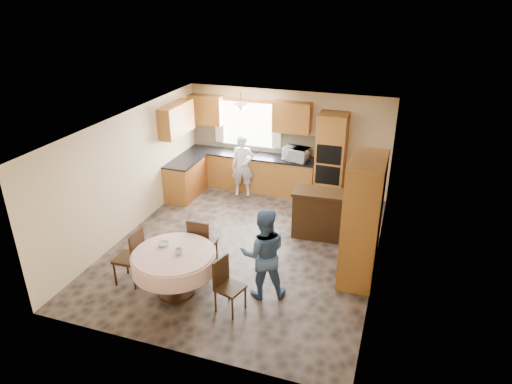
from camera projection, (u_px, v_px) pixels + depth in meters
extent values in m
cube|color=brown|center=(246.00, 246.00, 9.08)|extent=(5.00, 6.00, 0.01)
cube|color=white|center=(244.00, 124.00, 8.04)|extent=(5.00, 6.00, 0.01)
cube|color=#D5B888|center=(287.00, 141.00, 11.15)|extent=(5.00, 0.02, 2.50)
cube|color=#D5B888|center=(167.00, 278.00, 5.98)|extent=(5.00, 0.02, 2.50)
cube|color=#D5B888|center=(130.00, 173.00, 9.29)|extent=(0.02, 6.00, 2.50)
cube|color=#D5B888|center=(382.00, 208.00, 7.83)|extent=(0.02, 6.00, 2.50)
cube|color=white|center=(248.00, 124.00, 11.27)|extent=(1.40, 0.03, 1.10)
cube|color=white|center=(219.00, 120.00, 11.43)|extent=(0.22, 0.02, 1.15)
cube|color=white|center=(277.00, 125.00, 10.99)|extent=(0.22, 0.02, 1.15)
cube|color=#BB8032|center=(250.00, 172.00, 11.47)|extent=(3.30, 0.60, 0.88)
cube|color=black|center=(250.00, 155.00, 11.28)|extent=(3.30, 0.64, 0.04)
cube|color=#BB8032|center=(186.00, 179.00, 11.09)|extent=(0.60, 1.20, 0.88)
cube|color=black|center=(184.00, 161.00, 10.90)|extent=(0.64, 1.20, 0.04)
cube|color=#C0B287|center=(254.00, 141.00, 11.41)|extent=(3.30, 0.02, 0.55)
cube|color=#AF682B|center=(206.00, 110.00, 11.33)|extent=(0.85, 0.33, 0.72)
cube|color=#AF682B|center=(292.00, 117.00, 10.69)|extent=(0.90, 0.33, 0.72)
cube|color=#AF682B|center=(176.00, 119.00, 10.52)|extent=(0.33, 1.20, 0.72)
cube|color=#BB8032|center=(331.00, 158.00, 10.62)|extent=(0.66, 0.62, 2.12)
cube|color=black|center=(329.00, 155.00, 10.27)|extent=(0.56, 0.01, 0.45)
cube|color=black|center=(327.00, 175.00, 10.48)|extent=(0.56, 0.01, 0.45)
cone|color=beige|center=(241.00, 108.00, 10.65)|extent=(0.36, 0.36, 0.18)
cube|color=#3C2710|center=(324.00, 216.00, 9.24)|extent=(1.35, 0.62, 0.94)
cube|color=black|center=(332.00, 222.00, 9.46)|extent=(0.42, 0.35, 0.50)
cube|color=#BB8032|center=(362.00, 220.00, 7.73)|extent=(0.58, 1.17, 2.22)
cylinder|color=#3C2710|center=(175.00, 274.00, 7.57)|extent=(0.20, 0.20, 0.72)
cylinder|color=#3C2710|center=(177.00, 291.00, 7.72)|extent=(0.61, 0.61, 0.04)
cylinder|color=#F7E7CA|center=(174.00, 254.00, 7.41)|extent=(1.32, 1.32, 0.05)
cylinder|color=#F7E7CA|center=(174.00, 261.00, 7.47)|extent=(1.38, 1.38, 0.28)
cube|color=#3C2710|center=(129.00, 258.00, 7.83)|extent=(0.45, 0.45, 0.05)
cube|color=#3C2710|center=(137.00, 246.00, 7.66)|extent=(0.05, 0.42, 0.52)
cylinder|color=#3C2710|center=(115.00, 274.00, 7.82)|extent=(0.04, 0.04, 0.45)
cylinder|color=#3C2710|center=(134.00, 278.00, 7.71)|extent=(0.04, 0.04, 0.45)
cylinder|color=#3C2710|center=(127.00, 263.00, 8.14)|extent=(0.04, 0.04, 0.45)
cylinder|color=#3C2710|center=(146.00, 266.00, 8.03)|extent=(0.04, 0.04, 0.45)
cube|color=#3C2710|center=(203.00, 243.00, 8.29)|extent=(0.45, 0.45, 0.05)
cube|color=#3C2710|center=(198.00, 235.00, 8.01)|extent=(0.41, 0.06, 0.51)
cylinder|color=#3C2710|center=(190.00, 258.00, 8.29)|extent=(0.04, 0.04, 0.44)
cylinder|color=#3C2710|center=(209.00, 262.00, 8.18)|extent=(0.04, 0.04, 0.44)
cylinder|color=#3C2710|center=(199.00, 248.00, 8.61)|extent=(0.04, 0.04, 0.44)
cylinder|color=#3C2710|center=(217.00, 251.00, 8.50)|extent=(0.04, 0.04, 0.44)
cube|color=#3C2710|center=(230.00, 288.00, 7.14)|extent=(0.49, 0.49, 0.05)
cube|color=#3C2710|center=(221.00, 271.00, 7.13)|extent=(0.14, 0.37, 0.47)
cylinder|color=#3C2710|center=(217.00, 304.00, 7.13)|extent=(0.03, 0.03, 0.40)
cylinder|color=#3C2710|center=(237.00, 308.00, 7.04)|extent=(0.03, 0.03, 0.40)
cylinder|color=#3C2710|center=(225.00, 291.00, 7.42)|extent=(0.03, 0.03, 0.40)
cylinder|color=#3C2710|center=(244.00, 295.00, 7.33)|extent=(0.03, 0.03, 0.40)
cube|color=#EEB446|center=(384.00, 181.00, 8.14)|extent=(0.05, 0.56, 0.47)
cube|color=silver|center=(382.00, 180.00, 8.15)|extent=(0.01, 0.47, 0.37)
imported|color=silver|center=(296.00, 154.00, 10.82)|extent=(0.65, 0.50, 0.32)
imported|color=silver|center=(243.00, 166.00, 11.01)|extent=(0.63, 0.50, 1.50)
imported|color=#3D5A86|center=(263.00, 254.00, 7.36)|extent=(0.93, 0.84, 1.58)
imported|color=#B2B2B2|center=(310.00, 192.00, 9.13)|extent=(0.29, 0.29, 0.05)
imported|color=silver|center=(348.00, 191.00, 8.86)|extent=(0.12, 0.12, 0.28)
imported|color=#B2B2B2|center=(179.00, 251.00, 7.34)|extent=(0.14, 0.14, 0.10)
imported|color=#B2B2B2|center=(164.00, 244.00, 7.58)|extent=(0.21, 0.21, 0.06)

